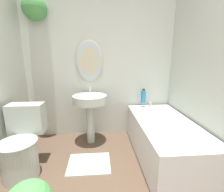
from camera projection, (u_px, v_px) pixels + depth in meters
wall_back at (94, 59)px, 2.59m from camera, size 2.48×0.34×2.40m
toilet at (22, 145)px, 1.84m from camera, size 0.41×0.59×0.77m
pedestal_sink at (90, 105)px, 2.44m from camera, size 0.51×0.51×0.86m
bathtub at (164, 139)px, 2.13m from camera, size 0.70×1.46×0.59m
shampoo_bottle at (143, 96)px, 2.64m from camera, size 0.08×0.08×0.22m
bath_mat at (89, 164)px, 2.03m from camera, size 0.52×0.42×0.02m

